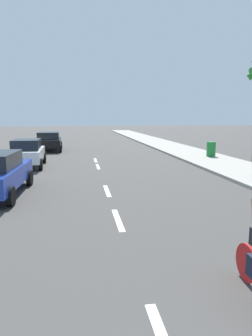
% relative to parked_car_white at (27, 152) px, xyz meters
% --- Properties ---
extents(ground_plane, '(160.00, 160.00, 0.00)m').
position_rel_parked_car_white_xyz_m(ground_plane, '(3.93, 2.48, -0.83)').
color(ground_plane, '#423F3D').
extents(sidewalk_strip, '(3.60, 80.00, 0.14)m').
position_rel_parked_car_white_xyz_m(sidewalk_strip, '(11.27, 4.48, -0.76)').
color(sidewalk_strip, '#9E998E').
rests_on(sidewalk_strip, ground).
extents(lane_stripe_2, '(0.16, 1.80, 0.01)m').
position_rel_parked_car_white_xyz_m(lane_stripe_2, '(3.93, -9.57, -0.83)').
color(lane_stripe_2, white).
rests_on(lane_stripe_2, ground).
extents(lane_stripe_3, '(0.16, 1.80, 0.01)m').
position_rel_parked_car_white_xyz_m(lane_stripe_3, '(3.93, -6.28, -0.83)').
color(lane_stripe_3, white).
rests_on(lane_stripe_3, ground).
extents(lane_stripe_4, '(0.16, 1.80, 0.01)m').
position_rel_parked_car_white_xyz_m(lane_stripe_4, '(3.93, -0.54, -0.83)').
color(lane_stripe_4, white).
rests_on(lane_stripe_4, ground).
extents(lane_stripe_5, '(0.16, 1.80, 0.01)m').
position_rel_parked_car_white_xyz_m(lane_stripe_5, '(3.93, 1.99, -0.83)').
color(lane_stripe_5, white).
rests_on(lane_stripe_5, ground).
extents(parked_car_white, '(1.92, 3.92, 1.57)m').
position_rel_parked_car_white_xyz_m(parked_car_white, '(0.00, 0.00, 0.00)').
color(parked_car_white, white).
rests_on(parked_car_white, ground).
extents(parked_car_black, '(2.28, 4.68, 1.57)m').
position_rel_parked_car_white_xyz_m(parked_car_black, '(0.37, 8.39, 0.01)').
color(parked_car_black, black).
rests_on(parked_car_black, ground).
extents(trash_bin_far, '(0.60, 0.60, 0.99)m').
position_rel_parked_car_white_xyz_m(trash_bin_far, '(11.79, 1.75, -0.20)').
color(trash_bin_far, '#19722D').
rests_on(trash_bin_far, sidewalk_strip).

